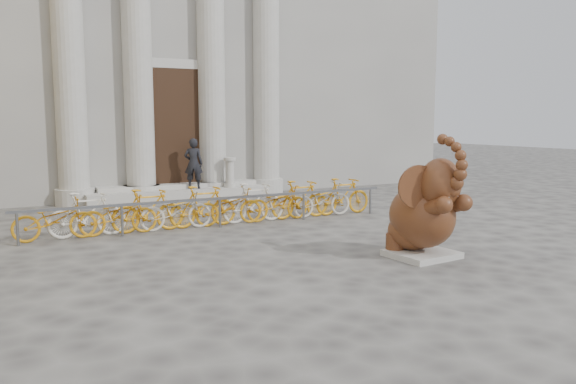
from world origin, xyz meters
TOP-DOWN VIEW (x-y plane):
  - ground at (0.00, 0.00)m, footprint 80.00×80.00m
  - classical_building at (0.00, 14.93)m, footprint 22.00×10.70m
  - entrance_steps at (0.00, 9.40)m, footprint 6.00×1.20m
  - elephant_statue at (1.77, -0.15)m, footprint 1.53×1.74m
  - bike_rack at (-0.58, 4.64)m, footprint 9.13×0.53m
  - pedestrian at (0.35, 9.23)m, footprint 0.70×0.60m
  - balustrade_post at (1.53, 9.10)m, footprint 0.40×0.40m

SIDE VIEW (x-z plane):
  - ground at x=0.00m, z-range 0.00..0.00m
  - entrance_steps at x=0.00m, z-range 0.00..0.36m
  - bike_rack at x=-0.58m, z-range 0.00..1.00m
  - balustrade_post at x=1.53m, z-range 0.32..1.30m
  - elephant_statue at x=1.77m, z-range -0.31..1.98m
  - pedestrian at x=0.35m, z-range 0.36..1.98m
  - classical_building at x=0.00m, z-range -0.02..11.98m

